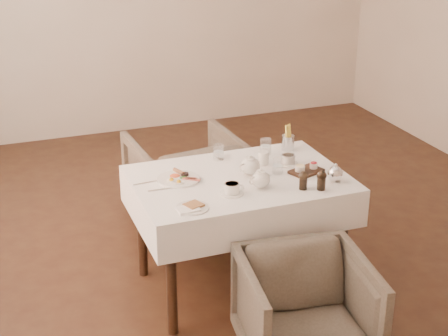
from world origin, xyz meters
name	(u,v)px	position (x,y,z in m)	size (l,w,h in m)	color
table	(239,195)	(-0.47, -0.68, 0.64)	(1.28, 0.88, 0.75)	black
armchair_near	(306,313)	(-0.42, -1.51, 0.31)	(0.66, 0.68, 0.62)	#493F35
armchair_far	(186,182)	(-0.52, 0.23, 0.36)	(0.76, 0.78, 0.71)	#493F35
breakfast_plate	(178,178)	(-0.82, -0.58, 0.76)	(0.26, 0.26, 0.03)	white
side_plate	(192,208)	(-0.87, -0.99, 0.76)	(0.18, 0.18, 0.02)	white
teapot_centre	(250,165)	(-0.39, -0.66, 0.82)	(0.17, 0.13, 0.13)	white
teapot_front	(261,178)	(-0.40, -0.86, 0.81)	(0.15, 0.12, 0.12)	white
creamer	(263,158)	(-0.25, -0.53, 0.80)	(0.07, 0.07, 0.08)	white
teacup_near	(232,189)	(-0.59, -0.88, 0.79)	(0.14, 0.14, 0.07)	white
teacup_far	(288,160)	(-0.10, -0.59, 0.78)	(0.13, 0.13, 0.07)	white
glass_left	(219,152)	(-0.48, -0.36, 0.80)	(0.07, 0.07, 0.10)	silver
glass_mid	(278,166)	(-0.22, -0.70, 0.80)	(0.07, 0.07, 0.09)	silver
glass_right	(266,146)	(-0.16, -0.38, 0.81)	(0.07, 0.07, 0.10)	silver
condiment_board	(306,170)	(-0.06, -0.75, 0.77)	(0.23, 0.19, 0.05)	black
pepper_mill_left	(303,180)	(-0.18, -0.96, 0.81)	(0.05, 0.05, 0.11)	black
pepper_mill_right	(321,180)	(-0.09, -1.01, 0.81)	(0.06, 0.06, 0.12)	black
silver_pot	(335,172)	(0.04, -0.93, 0.81)	(0.11, 0.09, 0.12)	white
fries_cup	(288,139)	(0.01, -0.36, 0.83)	(0.08, 0.08, 0.18)	silver
cutlery_fork	(148,183)	(-1.00, -0.56, 0.76)	(0.01, 0.18, 0.00)	silver
cutlery_knife	(165,189)	(-0.93, -0.69, 0.76)	(0.02, 0.20, 0.00)	silver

